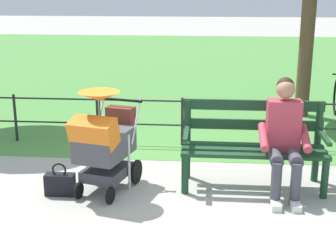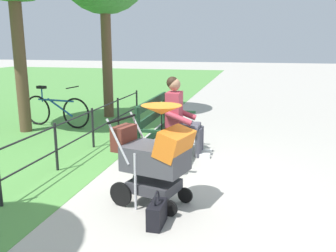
{
  "view_description": "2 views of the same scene",
  "coord_description": "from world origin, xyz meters",
  "px_view_note": "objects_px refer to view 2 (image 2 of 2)",
  "views": [
    {
      "loc": [
        -0.37,
        5.2,
        2.23
      ],
      "look_at": [
        0.07,
        0.1,
        0.74
      ],
      "focal_mm": 52.32,
      "sensor_mm": 36.0,
      "label": 1
    },
    {
      "loc": [
        4.48,
        1.26,
        1.8
      ],
      "look_at": [
        -0.21,
        0.13,
        0.7
      ],
      "focal_mm": 39.07,
      "sensor_mm": 36.0,
      "label": 2
    }
  ],
  "objects_px": {
    "bicycle": "(56,110)",
    "person_on_bench": "(181,114)",
    "stroller": "(156,154)",
    "handbag": "(157,214)",
    "park_bench": "(163,126)"
  },
  "relations": [
    {
      "from": "bicycle",
      "to": "person_on_bench",
      "type": "bearing_deg",
      "value": 65.86
    },
    {
      "from": "park_bench",
      "to": "person_on_bench",
      "type": "xyz_separation_m",
      "value": [
        -0.31,
        0.22,
        0.15
      ]
    },
    {
      "from": "person_on_bench",
      "to": "stroller",
      "type": "xyz_separation_m",
      "value": [
        1.93,
        0.12,
        -0.08
      ]
    },
    {
      "from": "bicycle",
      "to": "park_bench",
      "type": "bearing_deg",
      "value": 59.37
    },
    {
      "from": "park_bench",
      "to": "handbag",
      "type": "height_order",
      "value": "park_bench"
    },
    {
      "from": "person_on_bench",
      "to": "bicycle",
      "type": "relative_size",
      "value": 0.77
    },
    {
      "from": "stroller",
      "to": "handbag",
      "type": "height_order",
      "value": "stroller"
    },
    {
      "from": "handbag",
      "to": "stroller",
      "type": "bearing_deg",
      "value": -163.96
    },
    {
      "from": "bicycle",
      "to": "stroller",
      "type": "bearing_deg",
      "value": 43.76
    },
    {
      "from": "park_bench",
      "to": "bicycle",
      "type": "distance_m",
      "value": 3.28
    },
    {
      "from": "stroller",
      "to": "person_on_bench",
      "type": "bearing_deg",
      "value": -176.57
    },
    {
      "from": "person_on_bench",
      "to": "bicycle",
      "type": "bearing_deg",
      "value": -114.14
    },
    {
      "from": "handbag",
      "to": "person_on_bench",
      "type": "bearing_deg",
      "value": -174.0
    },
    {
      "from": "stroller",
      "to": "bicycle",
      "type": "relative_size",
      "value": 0.7
    },
    {
      "from": "stroller",
      "to": "park_bench",
      "type": "bearing_deg",
      "value": -168.24
    }
  ]
}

